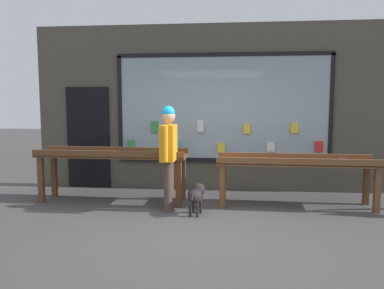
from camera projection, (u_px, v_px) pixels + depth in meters
The scene contains 6 objects.
ground_plane at pixel (196, 225), 5.43m from camera, with size 40.00×40.00×0.00m, color #474444.
shopfront_facade at pixel (206, 109), 7.62m from camera, with size 7.03×0.29×3.34m.
display_table_left at pixel (112, 159), 6.69m from camera, with size 2.70×0.70×0.96m.
display_table_right at pixel (296, 166), 6.37m from camera, with size 2.70×0.75×0.87m.
person_browsing at pixel (169, 149), 6.09m from camera, with size 0.23×0.68×1.72m.
small_dog at pixel (196, 195), 5.95m from camera, with size 0.29×0.59×0.46m.
Camera 1 is at (0.49, -5.25, 1.75)m, focal length 35.00 mm.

